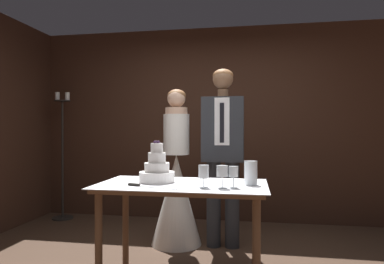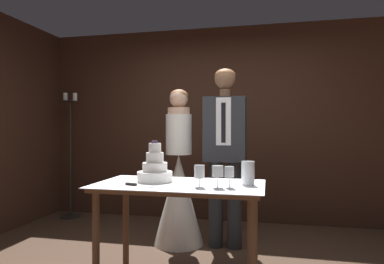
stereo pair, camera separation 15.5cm
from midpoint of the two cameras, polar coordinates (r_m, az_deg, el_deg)
wall_back at (r=4.72m, az=6.15°, el=1.35°), size 5.20×0.12×2.63m
cake_table at (r=2.77m, az=-0.50°, el=-10.72°), size 1.34×0.74×0.80m
tiered_cake at (r=2.84m, az=-4.65°, el=-6.30°), size 0.29×0.29×0.34m
cake_knife at (r=2.64m, az=-7.06°, el=-8.84°), size 0.42×0.15×0.02m
wine_glass_near at (r=2.53m, az=6.08°, el=-6.64°), size 0.08×0.08×0.17m
wine_glass_middle at (r=2.55m, az=7.97°, el=-6.73°), size 0.07×0.07×0.16m
wine_glass_far at (r=2.54m, az=3.00°, el=-6.72°), size 0.08×0.08×0.17m
hurricane_candle at (r=2.71m, az=10.94°, el=-6.85°), size 0.10×0.10×0.19m
bride at (r=3.74m, az=-1.03°, el=-9.22°), size 0.54×0.54×1.67m
groom at (r=3.60m, az=6.74°, el=-2.31°), size 0.43×0.25×1.87m
candle_stand at (r=5.10m, az=-18.81°, el=-4.53°), size 0.28×0.28×1.75m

